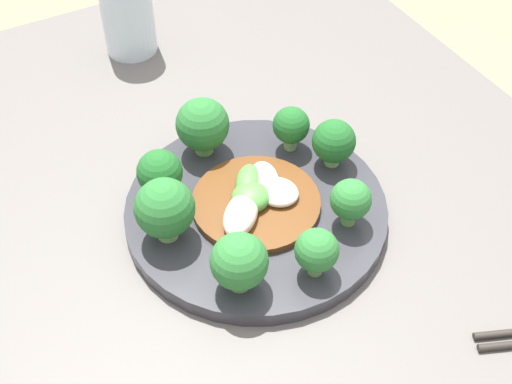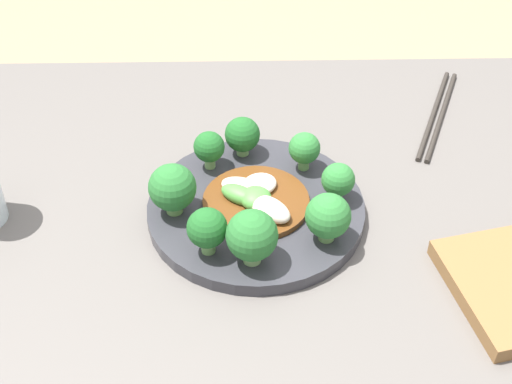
% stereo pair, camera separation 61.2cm
% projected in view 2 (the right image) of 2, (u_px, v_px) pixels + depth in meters
% --- Properties ---
extents(table, '(1.03, 0.73, 0.77)m').
position_uv_depth(table, '(283.00, 384.00, 1.15)').
color(table, '#5B5651').
rests_on(table, ground_plane).
extents(plate, '(0.27, 0.27, 0.02)m').
position_uv_depth(plate, '(256.00, 209.00, 0.89)').
color(plate, '#333338').
rests_on(plate, table).
extents(broccoli_southwest, '(0.04, 0.04, 0.05)m').
position_uv_depth(broccoli_southwest, '(304.00, 149.00, 0.91)').
color(broccoli_southwest, '#70A356').
rests_on(broccoli_southwest, plate).
extents(broccoli_south, '(0.05, 0.05, 0.06)m').
position_uv_depth(broccoli_south, '(242.00, 135.00, 0.94)').
color(broccoli_south, '#89B76B').
rests_on(broccoli_south, plate).
extents(broccoli_northeast, '(0.05, 0.05, 0.06)m').
position_uv_depth(broccoli_northeast, '(207.00, 229.00, 0.80)').
color(broccoli_northeast, '#70A356').
rests_on(broccoli_northeast, plate).
extents(broccoli_northwest, '(0.05, 0.05, 0.06)m').
position_uv_depth(broccoli_northwest, '(328.00, 216.00, 0.81)').
color(broccoli_northwest, '#70A356').
rests_on(broccoli_northwest, plate).
extents(broccoli_east, '(0.06, 0.06, 0.07)m').
position_uv_depth(broccoli_east, '(172.00, 188.00, 0.85)').
color(broccoli_east, '#7AAD5B').
rests_on(broccoli_east, plate).
extents(broccoli_southeast, '(0.04, 0.04, 0.05)m').
position_uv_depth(broccoli_southeast, '(209.00, 148.00, 0.91)').
color(broccoli_southeast, '#89B76B').
rests_on(broccoli_southeast, plate).
extents(broccoli_north, '(0.06, 0.06, 0.07)m').
position_uv_depth(broccoli_north, '(252.00, 236.00, 0.78)').
color(broccoli_north, '#89B76B').
rests_on(broccoli_north, plate).
extents(broccoli_west, '(0.04, 0.04, 0.05)m').
position_uv_depth(broccoli_west, '(338.00, 180.00, 0.87)').
color(broccoli_west, '#70A356').
rests_on(broccoli_west, plate).
extents(stirfry_center, '(0.13, 0.13, 0.03)m').
position_uv_depth(stirfry_center, '(256.00, 199.00, 0.87)').
color(stirfry_center, '#5B3314').
rests_on(stirfry_center, plate).
extents(chopsticks, '(0.11, 0.23, 0.01)m').
position_uv_depth(chopsticks, '(438.00, 114.00, 1.05)').
color(chopsticks, '#2D2823').
rests_on(chopsticks, table).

